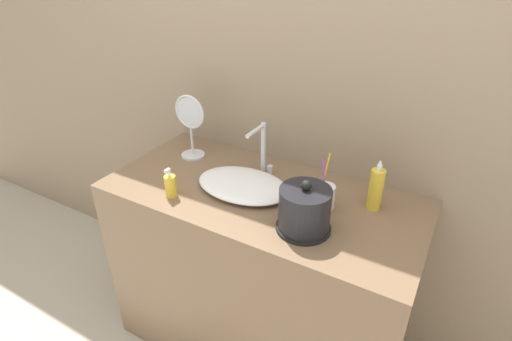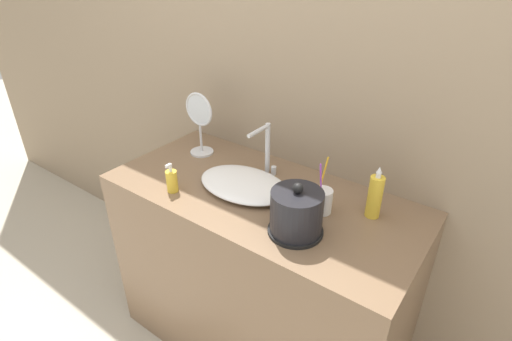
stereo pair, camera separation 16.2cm
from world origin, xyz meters
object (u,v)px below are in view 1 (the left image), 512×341
(toothbrush_cup, at_px, (325,196))
(lotion_bottle, at_px, (171,186))
(faucet, at_px, (262,147))
(electric_kettle, at_px, (304,211))
(shampoo_bottle, at_px, (376,189))
(vanity_mirror, at_px, (190,124))

(toothbrush_cup, height_order, lotion_bottle, toothbrush_cup)
(faucet, bearing_deg, lotion_bottle, -123.73)
(electric_kettle, height_order, lotion_bottle, electric_kettle)
(faucet, xyz_separation_m, lotion_bottle, (-0.23, -0.35, -0.08))
(electric_kettle, height_order, shampoo_bottle, shampoo_bottle)
(shampoo_bottle, bearing_deg, vanity_mirror, 179.55)
(lotion_bottle, xyz_separation_m, vanity_mirror, (-0.14, 0.33, 0.12))
(lotion_bottle, bearing_deg, electric_kettle, 6.92)
(faucet, height_order, vanity_mirror, vanity_mirror)
(lotion_bottle, height_order, shampoo_bottle, shampoo_bottle)
(lotion_bottle, relative_size, vanity_mirror, 0.42)
(faucet, distance_m, toothbrush_cup, 0.37)
(faucet, relative_size, shampoo_bottle, 1.12)
(faucet, relative_size, electric_kettle, 1.17)
(shampoo_bottle, bearing_deg, lotion_bottle, -156.29)
(shampoo_bottle, bearing_deg, toothbrush_cup, -152.42)
(faucet, distance_m, electric_kettle, 0.43)
(lotion_bottle, distance_m, vanity_mirror, 0.38)
(faucet, height_order, shampoo_bottle, faucet)
(electric_kettle, height_order, vanity_mirror, vanity_mirror)
(toothbrush_cup, xyz_separation_m, shampoo_bottle, (0.17, 0.09, 0.04))
(faucet, height_order, electric_kettle, faucet)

